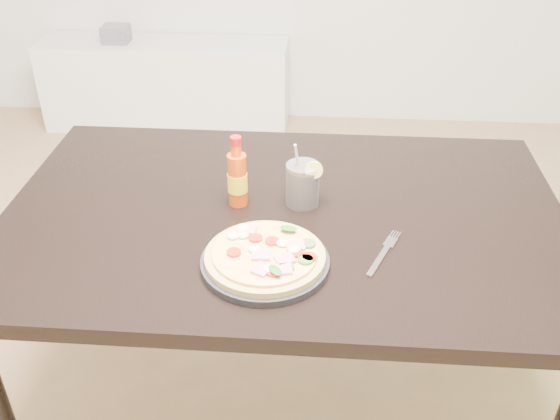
# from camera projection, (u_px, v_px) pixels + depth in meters

# --- Properties ---
(floor) EXTENTS (4.50, 4.50, 0.00)m
(floor) POSITION_uv_depth(u_px,v_px,m) (275.00, 410.00, 1.97)
(floor) COLOR #9E7A51
(floor) RESTS_ON ground
(dining_table) EXTENTS (1.40, 0.90, 0.75)m
(dining_table) POSITION_uv_depth(u_px,v_px,m) (283.00, 238.00, 1.60)
(dining_table) COLOR black
(dining_table) RESTS_ON ground
(plate) EXTENTS (0.28, 0.28, 0.02)m
(plate) POSITION_uv_depth(u_px,v_px,m) (265.00, 262.00, 1.37)
(plate) COLOR black
(plate) RESTS_ON dining_table
(pizza) EXTENTS (0.26, 0.26, 0.03)m
(pizza) POSITION_uv_depth(u_px,v_px,m) (266.00, 255.00, 1.36)
(pizza) COLOR tan
(pizza) RESTS_ON plate
(hot_sauce_bottle) EXTENTS (0.05, 0.05, 0.19)m
(hot_sauce_bottle) POSITION_uv_depth(u_px,v_px,m) (237.00, 178.00, 1.55)
(hot_sauce_bottle) COLOR #C7410B
(hot_sauce_bottle) RESTS_ON dining_table
(cola_cup) EXTENTS (0.09, 0.08, 0.17)m
(cola_cup) POSITION_uv_depth(u_px,v_px,m) (303.00, 185.00, 1.56)
(cola_cup) COLOR black
(cola_cup) RESTS_ON dining_table
(fork) EXTENTS (0.09, 0.18, 0.00)m
(fork) POSITION_uv_depth(u_px,v_px,m) (384.00, 252.00, 1.41)
(fork) COLOR silver
(fork) RESTS_ON dining_table
(media_console) EXTENTS (1.40, 0.34, 0.50)m
(media_console) POSITION_uv_depth(u_px,v_px,m) (167.00, 85.00, 3.62)
(media_console) COLOR white
(media_console) RESTS_ON ground
(cd_stack) EXTENTS (0.14, 0.12, 0.09)m
(cd_stack) POSITION_uv_depth(u_px,v_px,m) (116.00, 34.00, 3.45)
(cd_stack) COLOR slate
(cd_stack) RESTS_ON media_console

